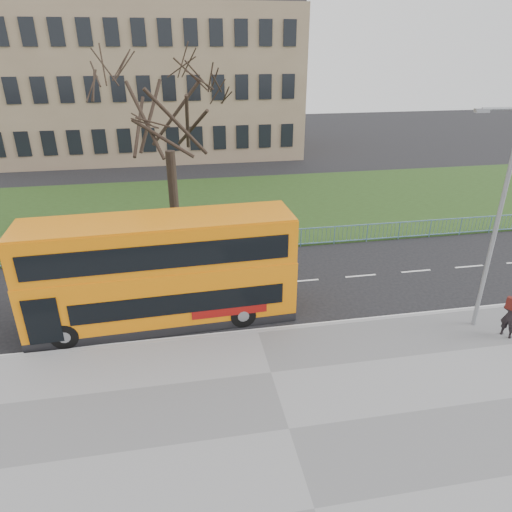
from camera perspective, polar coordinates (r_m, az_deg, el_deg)
The scene contains 10 objects.
ground at distance 19.86m, azimuth -0.60°, elevation -7.17°, with size 120.00×120.00×0.00m, color black.
pavement at distance 14.65m, azimuth 4.13°, elevation -20.90°, with size 80.00×10.50×0.12m, color slate.
kerb at distance 18.54m, azimuth 0.21°, elevation -9.50°, with size 80.00×0.20×0.14m, color gray.
grass_verge at distance 32.75m, azimuth -4.80°, elevation 6.11°, with size 80.00×15.40×0.08m, color #243A15.
guard_railing at distance 25.41m, azimuth -3.09°, elevation 1.71°, with size 40.00×0.12×1.10m, color #6897B9, non-canonical shape.
bare_tree at distance 26.98m, azimuth -10.87°, elevation 14.74°, with size 8.26×8.26×11.80m, color black, non-canonical shape.
civic_building at distance 51.76m, azimuth -13.46°, elevation 20.36°, with size 30.00×15.00×14.00m, color #8E745A.
yellow_bus at distance 18.63m, azimuth -11.76°, elevation -1.62°, with size 10.72×2.93×4.46m.
pedestrian at distance 20.31m, azimuth 29.22°, elevation -6.57°, with size 0.66×0.43×1.80m, color black.
street_lamp at distance 18.99m, azimuth 27.80°, elevation 4.40°, with size 1.82×0.30×8.56m.
Camera 1 is at (-2.76, -16.59, 10.55)m, focal length 32.00 mm.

